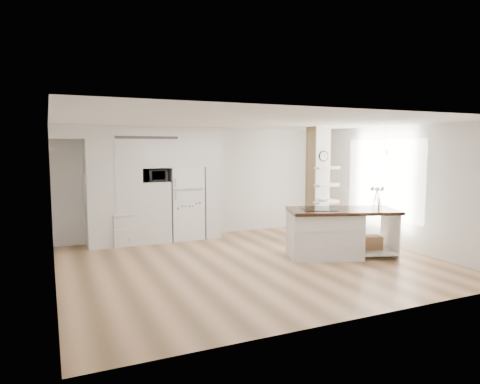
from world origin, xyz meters
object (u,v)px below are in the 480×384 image
object	(u,v)px
kitchen_island	(330,232)
bookshelf	(127,232)
refrigerator	(185,203)
floor_plant_a	(350,230)

from	to	relation	value
kitchen_island	bookshelf	distance (m)	4.52
refrigerator	bookshelf	distance (m)	1.55
kitchen_island	floor_plant_a	xyz separation A→B (m)	(1.34, 1.02, -0.24)
bookshelf	floor_plant_a	bearing A→B (deg)	-27.41
refrigerator	bookshelf	xyz separation A→B (m)	(-1.44, -0.18, -0.56)
refrigerator	floor_plant_a	size ratio (longest dim) A/B	3.29
kitchen_island	floor_plant_a	distance (m)	1.70
kitchen_island	floor_plant_a	size ratio (longest dim) A/B	4.48
refrigerator	floor_plant_a	bearing A→B (deg)	-27.73
kitchen_island	bookshelf	size ratio (longest dim) A/B	3.26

